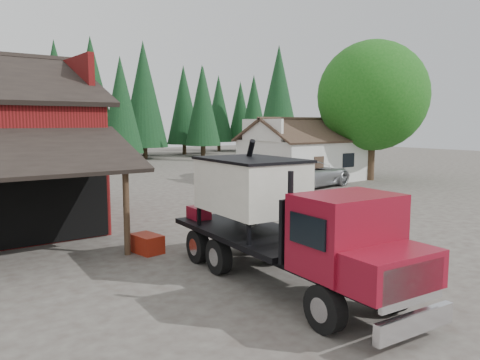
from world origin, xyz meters
TOP-DOWN VIEW (x-y plane):
  - ground at (0.00, 0.00)m, footprint 120.00×120.00m
  - farmhouse at (13.00, 13.00)m, footprint 8.60×6.42m
  - deciduous_tree at (17.01, 9.97)m, footprint 8.00×8.00m
  - conifer_backdrop at (0.00, 42.00)m, footprint 76.00×16.00m
  - near_pine_b at (6.00, 30.00)m, footprint 3.96×3.96m
  - near_pine_c at (22.00, 26.00)m, footprint 4.84×4.84m
  - feed_truck at (-3.49, -2.97)m, footprint 2.91×8.53m
  - silver_car at (10.75, 10.00)m, footprint 6.75×3.82m
  - equip_box at (-4.99, 1.95)m, footprint 0.84×1.18m

SIDE VIEW (x-z plane):
  - ground at x=0.00m, z-range 0.00..0.00m
  - conifer_backdrop at x=0.00m, z-range -8.00..8.00m
  - equip_box at x=-4.99m, z-range 0.00..0.60m
  - silver_car at x=10.75m, z-range 0.00..1.78m
  - farmhouse at x=13.00m, z-range -0.66..3.99m
  - feed_truck at x=-3.49m, z-range -0.12..3.66m
  - near_pine_b at x=6.00m, z-range 0.69..11.09m
  - deciduous_tree at x=17.01m, z-range 0.81..11.01m
  - near_pine_c at x=22.00m, z-range 0.69..13.09m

